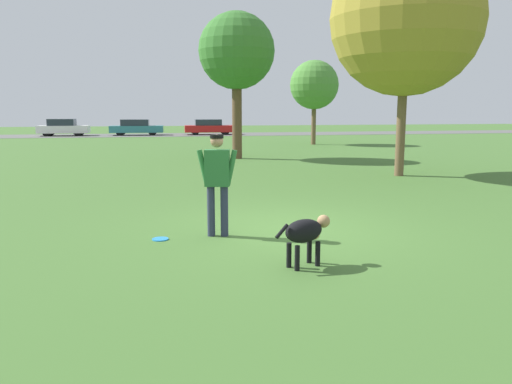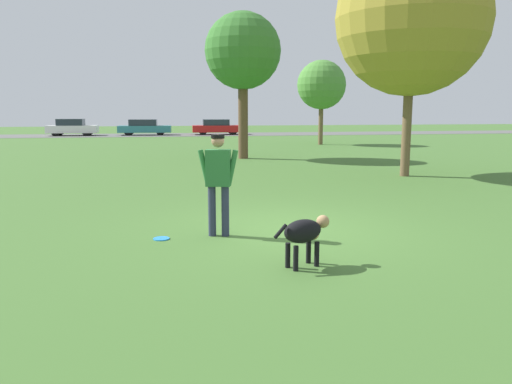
{
  "view_description": "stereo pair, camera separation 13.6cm",
  "coord_description": "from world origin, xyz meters",
  "px_view_note": "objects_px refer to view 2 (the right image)",
  "views": [
    {
      "loc": [
        -2.19,
        -8.5,
        2.13
      ],
      "look_at": [
        -0.7,
        -1.21,
        0.9
      ],
      "focal_mm": 35.0,
      "sensor_mm": 36.0,
      "label": 1
    },
    {
      "loc": [
        -2.05,
        -8.53,
        2.13
      ],
      "look_at": [
        -0.7,
        -1.21,
        0.9
      ],
      "focal_mm": 35.0,
      "sensor_mm": 36.0,
      "label": 2
    }
  ],
  "objects_px": {
    "tree_far_right": "(322,85)",
    "tree_near_right": "(412,19)",
    "tree_mid_center": "(243,52)",
    "parked_car_red": "(217,127)",
    "dog": "(305,233)",
    "parked_car_white": "(72,127)",
    "parked_car_teal": "(144,127)",
    "person": "(218,176)",
    "frisbee": "(161,239)"
  },
  "relations": [
    {
      "from": "dog",
      "to": "tree_near_right",
      "type": "bearing_deg",
      "value": 32.45
    },
    {
      "from": "tree_mid_center",
      "to": "parked_car_red",
      "type": "height_order",
      "value": "tree_mid_center"
    },
    {
      "from": "dog",
      "to": "tree_mid_center",
      "type": "xyz_separation_m",
      "value": [
        1.6,
        15.44,
        4.11
      ]
    },
    {
      "from": "frisbee",
      "to": "dog",
      "type": "bearing_deg",
      "value": -43.52
    },
    {
      "from": "frisbee",
      "to": "parked_car_red",
      "type": "relative_size",
      "value": 0.06
    },
    {
      "from": "person",
      "to": "frisbee",
      "type": "distance_m",
      "value": 1.41
    },
    {
      "from": "frisbee",
      "to": "tree_far_right",
      "type": "distance_m",
      "value": 23.99
    },
    {
      "from": "tree_far_right",
      "to": "tree_near_right",
      "type": "distance_m",
      "value": 15.06
    },
    {
      "from": "tree_far_right",
      "to": "tree_near_right",
      "type": "height_order",
      "value": "tree_near_right"
    },
    {
      "from": "frisbee",
      "to": "tree_far_right",
      "type": "relative_size",
      "value": 0.05
    },
    {
      "from": "tree_far_right",
      "to": "person",
      "type": "bearing_deg",
      "value": -111.99
    },
    {
      "from": "tree_mid_center",
      "to": "parked_car_red",
      "type": "xyz_separation_m",
      "value": [
        1.15,
        21.75,
        -3.93
      ]
    },
    {
      "from": "parked_car_red",
      "to": "parked_car_white",
      "type": "bearing_deg",
      "value": 179.99
    },
    {
      "from": "tree_far_right",
      "to": "parked_car_white",
      "type": "relative_size",
      "value": 1.27
    },
    {
      "from": "parked_car_white",
      "to": "person",
      "type": "bearing_deg",
      "value": -75.77
    },
    {
      "from": "person",
      "to": "tree_near_right",
      "type": "distance_m",
      "value": 10.32
    },
    {
      "from": "frisbee",
      "to": "parked_car_white",
      "type": "relative_size",
      "value": 0.07
    },
    {
      "from": "tree_mid_center",
      "to": "parked_car_teal",
      "type": "height_order",
      "value": "tree_mid_center"
    },
    {
      "from": "person",
      "to": "frisbee",
      "type": "xyz_separation_m",
      "value": [
        -0.97,
        -0.06,
        -1.02
      ]
    },
    {
      "from": "tree_far_right",
      "to": "parked_car_red",
      "type": "height_order",
      "value": "tree_far_right"
    },
    {
      "from": "person",
      "to": "dog",
      "type": "height_order",
      "value": "person"
    },
    {
      "from": "dog",
      "to": "parked_car_white",
      "type": "xyz_separation_m",
      "value": [
        -9.33,
        37.57,
        0.21
      ]
    },
    {
      "from": "parked_car_white",
      "to": "parked_car_red",
      "type": "xyz_separation_m",
      "value": [
        12.08,
        -0.38,
        -0.03
      ]
    },
    {
      "from": "person",
      "to": "tree_far_right",
      "type": "bearing_deg",
      "value": 81.64
    },
    {
      "from": "dog",
      "to": "parked_car_red",
      "type": "distance_m",
      "value": 37.29
    },
    {
      "from": "tree_mid_center",
      "to": "parked_car_teal",
      "type": "distance_m",
      "value": 22.91
    },
    {
      "from": "person",
      "to": "tree_mid_center",
      "type": "height_order",
      "value": "tree_mid_center"
    },
    {
      "from": "person",
      "to": "tree_mid_center",
      "type": "bearing_deg",
      "value": 92.87
    },
    {
      "from": "tree_far_right",
      "to": "tree_near_right",
      "type": "relative_size",
      "value": 0.7
    },
    {
      "from": "dog",
      "to": "tree_far_right",
      "type": "relative_size",
      "value": 0.18
    },
    {
      "from": "frisbee",
      "to": "tree_near_right",
      "type": "distance_m",
      "value": 11.41
    },
    {
      "from": "person",
      "to": "tree_mid_center",
      "type": "relative_size",
      "value": 0.28
    },
    {
      "from": "person",
      "to": "tree_far_right",
      "type": "distance_m",
      "value": 23.43
    },
    {
      "from": "tree_near_right",
      "to": "parked_car_white",
      "type": "bearing_deg",
      "value": 117.64
    },
    {
      "from": "tree_mid_center",
      "to": "parked_car_red",
      "type": "distance_m",
      "value": 22.13
    },
    {
      "from": "parked_car_teal",
      "to": "person",
      "type": "bearing_deg",
      "value": -83.22
    },
    {
      "from": "dog",
      "to": "tree_far_right",
      "type": "height_order",
      "value": "tree_far_right"
    },
    {
      "from": "tree_near_right",
      "to": "parked_car_teal",
      "type": "bearing_deg",
      "value": 107.82
    },
    {
      "from": "person",
      "to": "parked_car_white",
      "type": "height_order",
      "value": "person"
    },
    {
      "from": "tree_mid_center",
      "to": "parked_car_white",
      "type": "xyz_separation_m",
      "value": [
        -10.93,
        22.13,
        -3.9
      ]
    },
    {
      "from": "tree_mid_center",
      "to": "parked_car_red",
      "type": "relative_size",
      "value": 1.43
    },
    {
      "from": "person",
      "to": "parked_car_teal",
      "type": "bearing_deg",
      "value": 107.59
    },
    {
      "from": "dog",
      "to": "frisbee",
      "type": "distance_m",
      "value": 2.72
    },
    {
      "from": "person",
      "to": "parked_car_white",
      "type": "distance_m",
      "value": 36.63
    },
    {
      "from": "person",
      "to": "frisbee",
      "type": "bearing_deg",
      "value": -162.92
    },
    {
      "from": "dog",
      "to": "parked_car_white",
      "type": "height_order",
      "value": "parked_car_white"
    },
    {
      "from": "tree_mid_center",
      "to": "tree_near_right",
      "type": "relative_size",
      "value": 0.86
    },
    {
      "from": "dog",
      "to": "frisbee",
      "type": "relative_size",
      "value": 3.34
    },
    {
      "from": "tree_mid_center",
      "to": "parked_car_white",
      "type": "distance_m",
      "value": 24.99
    },
    {
      "from": "parked_car_white",
      "to": "parked_car_red",
      "type": "distance_m",
      "value": 12.09
    }
  ]
}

